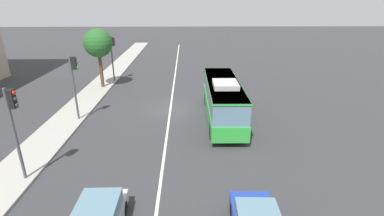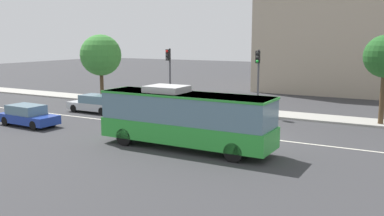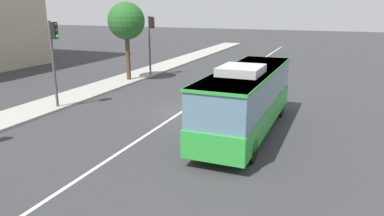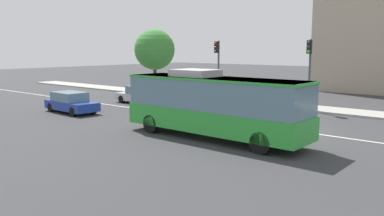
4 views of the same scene
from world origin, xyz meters
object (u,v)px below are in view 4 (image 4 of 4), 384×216
object	(u,v)px
sedan_blue	(71,102)
sedan_silver	(142,95)
street_tree_kerbside_centre	(155,50)
transit_bus	(213,103)
traffic_light_near_corner	(217,60)
traffic_light_mid_block	(309,62)

from	to	relation	value
sedan_blue	sedan_silver	xyz separation A→B (m)	(0.46, 6.43, 0.00)
sedan_silver	street_tree_kerbside_centre	distance (m)	7.98
transit_bus	street_tree_kerbside_centre	world-z (taller)	street_tree_kerbside_centre
traffic_light_near_corner	sedan_blue	bearing A→B (deg)	-18.65
sedan_blue	sedan_silver	world-z (taller)	same
sedan_blue	transit_bus	bearing A→B (deg)	1.99
transit_bus	traffic_light_mid_block	xyz separation A→B (m)	(0.05, 11.45, 1.75)
transit_bus	traffic_light_near_corner	bearing A→B (deg)	125.88
traffic_light_near_corner	sedan_silver	bearing A→B (deg)	-36.78
transit_bus	sedan_blue	bearing A→B (deg)	-179.97
traffic_light_near_corner	street_tree_kerbside_centre	distance (m)	8.40
traffic_light_mid_block	sedan_silver	bearing A→B (deg)	-73.32
sedan_blue	traffic_light_mid_block	size ratio (longest dim) A/B	0.88
sedan_silver	street_tree_kerbside_centre	xyz separation A→B (m)	(-4.14, 5.73, 3.70)
transit_bus	street_tree_kerbside_centre	xyz separation A→B (m)	(-16.44, 12.30, 2.62)
sedan_silver	transit_bus	bearing A→B (deg)	151.41
sedan_silver	street_tree_kerbside_centre	world-z (taller)	street_tree_kerbside_centre
transit_bus	traffic_light_near_corner	world-z (taller)	traffic_light_near_corner
transit_bus	street_tree_kerbside_centre	distance (m)	20.70
sedan_silver	sedan_blue	bearing A→B (deg)	85.43
sedan_blue	sedan_silver	size ratio (longest dim) A/B	1.01
traffic_light_near_corner	street_tree_kerbside_centre	size ratio (longest dim) A/B	0.81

